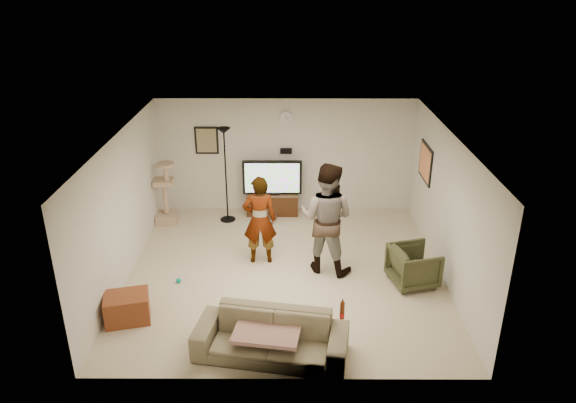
{
  "coord_description": "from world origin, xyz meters",
  "views": [
    {
      "loc": [
        0.09,
        -8.35,
        4.99
      ],
      "look_at": [
        0.05,
        0.2,
        1.28
      ],
      "focal_mm": 33.67,
      "sensor_mm": 36.0,
      "label": 1
    }
  ],
  "objects_px": {
    "floor_lamp": "(226,176)",
    "tv_stand": "(273,203)",
    "cat_tree": "(165,193)",
    "person_right": "(326,218)",
    "person_left": "(260,220)",
    "tv": "(272,177)",
    "beer_bottle": "(342,310)",
    "armchair": "(414,266)",
    "side_table": "(127,308)",
    "sofa": "(271,336)"
  },
  "relations": [
    {
      "from": "tv",
      "to": "side_table",
      "type": "relative_size",
      "value": 1.93
    },
    {
      "from": "tv",
      "to": "beer_bottle",
      "type": "bearing_deg",
      "value": -77.06
    },
    {
      "from": "cat_tree",
      "to": "person_left",
      "type": "xyz_separation_m",
      "value": [
        2.07,
        -1.64,
        0.15
      ]
    },
    {
      "from": "tv",
      "to": "floor_lamp",
      "type": "height_order",
      "value": "floor_lamp"
    },
    {
      "from": "person_right",
      "to": "side_table",
      "type": "distance_m",
      "value": 3.57
    },
    {
      "from": "cat_tree",
      "to": "sofa",
      "type": "bearing_deg",
      "value": -61.16
    },
    {
      "from": "tv",
      "to": "cat_tree",
      "type": "xyz_separation_m",
      "value": [
        -2.23,
        -0.48,
        -0.16
      ]
    },
    {
      "from": "person_left",
      "to": "sofa",
      "type": "xyz_separation_m",
      "value": [
        0.28,
        -2.64,
        -0.53
      ]
    },
    {
      "from": "floor_lamp",
      "to": "tv_stand",
      "type": "bearing_deg",
      "value": 20.54
    },
    {
      "from": "cat_tree",
      "to": "person_right",
      "type": "height_order",
      "value": "person_right"
    },
    {
      "from": "tv_stand",
      "to": "person_left",
      "type": "height_order",
      "value": "person_left"
    },
    {
      "from": "cat_tree",
      "to": "sofa",
      "type": "xyz_separation_m",
      "value": [
        2.36,
        -4.28,
        -0.37
      ]
    },
    {
      "from": "armchair",
      "to": "side_table",
      "type": "distance_m",
      "value": 4.71
    },
    {
      "from": "tv",
      "to": "beer_bottle",
      "type": "height_order",
      "value": "tv"
    },
    {
      "from": "tv",
      "to": "cat_tree",
      "type": "distance_m",
      "value": 2.29
    },
    {
      "from": "floor_lamp",
      "to": "cat_tree",
      "type": "xyz_separation_m",
      "value": [
        -1.28,
        -0.12,
        -0.34
      ]
    },
    {
      "from": "cat_tree",
      "to": "beer_bottle",
      "type": "xyz_separation_m",
      "value": [
        3.33,
        -4.28,
        0.06
      ]
    },
    {
      "from": "tv_stand",
      "to": "armchair",
      "type": "height_order",
      "value": "armchair"
    },
    {
      "from": "floor_lamp",
      "to": "side_table",
      "type": "distance_m",
      "value": 3.86
    },
    {
      "from": "cat_tree",
      "to": "side_table",
      "type": "height_order",
      "value": "cat_tree"
    },
    {
      "from": "cat_tree",
      "to": "person_right",
      "type": "relative_size",
      "value": 0.68
    },
    {
      "from": "tv_stand",
      "to": "armchair",
      "type": "xyz_separation_m",
      "value": [
        2.49,
        -2.89,
        0.11
      ]
    },
    {
      "from": "floor_lamp",
      "to": "sofa",
      "type": "xyz_separation_m",
      "value": [
        1.08,
        -4.41,
        -0.71
      ]
    },
    {
      "from": "tv",
      "to": "side_table",
      "type": "xyz_separation_m",
      "value": [
        -2.1,
        -3.96,
        -0.62
      ]
    },
    {
      "from": "cat_tree",
      "to": "armchair",
      "type": "xyz_separation_m",
      "value": [
        4.72,
        -2.41,
        -0.34
      ]
    },
    {
      "from": "person_right",
      "to": "armchair",
      "type": "height_order",
      "value": "person_right"
    },
    {
      "from": "beer_bottle",
      "to": "side_table",
      "type": "bearing_deg",
      "value": 165.83
    },
    {
      "from": "tv_stand",
      "to": "cat_tree",
      "type": "height_order",
      "value": "cat_tree"
    },
    {
      "from": "sofa",
      "to": "side_table",
      "type": "relative_size",
      "value": 3.19
    },
    {
      "from": "beer_bottle",
      "to": "armchair",
      "type": "distance_m",
      "value": 2.37
    },
    {
      "from": "person_right",
      "to": "armchair",
      "type": "relative_size",
      "value": 2.69
    },
    {
      "from": "tv_stand",
      "to": "cat_tree",
      "type": "relative_size",
      "value": 0.82
    },
    {
      "from": "floor_lamp",
      "to": "person_left",
      "type": "relative_size",
      "value": 1.22
    },
    {
      "from": "beer_bottle",
      "to": "person_left",
      "type": "bearing_deg",
      "value": 115.36
    },
    {
      "from": "floor_lamp",
      "to": "beer_bottle",
      "type": "height_order",
      "value": "floor_lamp"
    },
    {
      "from": "cat_tree",
      "to": "beer_bottle",
      "type": "height_order",
      "value": "cat_tree"
    },
    {
      "from": "floor_lamp",
      "to": "sofa",
      "type": "distance_m",
      "value": 4.59
    },
    {
      "from": "cat_tree",
      "to": "tv_stand",
      "type": "bearing_deg",
      "value": 12.17
    },
    {
      "from": "tv_stand",
      "to": "person_left",
      "type": "distance_m",
      "value": 2.21
    },
    {
      "from": "cat_tree",
      "to": "side_table",
      "type": "relative_size",
      "value": 2.07
    },
    {
      "from": "person_left",
      "to": "sofa",
      "type": "relative_size",
      "value": 0.79
    },
    {
      "from": "tv",
      "to": "person_left",
      "type": "distance_m",
      "value": 2.13
    },
    {
      "from": "armchair",
      "to": "tv",
      "type": "bearing_deg",
      "value": 26.44
    },
    {
      "from": "floor_lamp",
      "to": "sofa",
      "type": "relative_size",
      "value": 0.97
    },
    {
      "from": "tv_stand",
      "to": "tv",
      "type": "distance_m",
      "value": 0.61
    },
    {
      "from": "floor_lamp",
      "to": "side_table",
      "type": "bearing_deg",
      "value": -107.71
    },
    {
      "from": "person_left",
      "to": "person_right",
      "type": "bearing_deg",
      "value": 163.18
    },
    {
      "from": "person_right",
      "to": "cat_tree",
      "type": "bearing_deg",
      "value": -8.33
    },
    {
      "from": "cat_tree",
      "to": "person_left",
      "type": "bearing_deg",
      "value": -38.32
    },
    {
      "from": "tv_stand",
      "to": "person_right",
      "type": "xyz_separation_m",
      "value": [
        1.02,
        -2.4,
        0.77
      ]
    }
  ]
}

